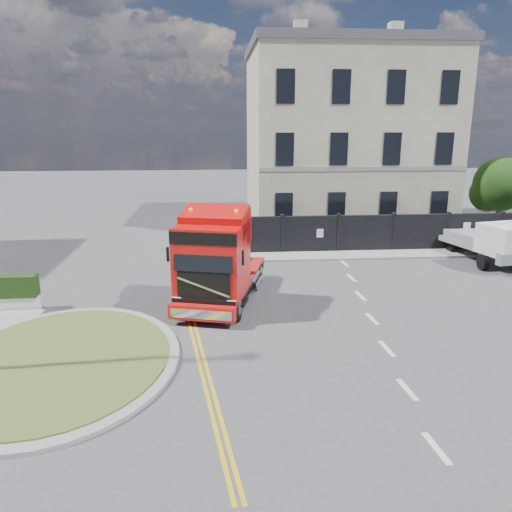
{
  "coord_description": "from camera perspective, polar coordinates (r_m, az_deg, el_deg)",
  "views": [
    {
      "loc": [
        -2.47,
        -16.39,
        6.62
      ],
      "look_at": [
        -0.96,
        1.8,
        1.8
      ],
      "focal_mm": 35.0,
      "sensor_mm": 36.0,
      "label": 1
    }
  ],
  "objects": [
    {
      "name": "hoarding_fence",
      "position": [
        27.52,
        14.52,
        2.53
      ],
      "size": [
        18.8,
        0.25,
        2.0
      ],
      "color": "black",
      "rests_on": "ground"
    },
    {
      "name": "tree",
      "position": [
        33.29,
        25.92,
        7.16
      ],
      "size": [
        3.2,
        3.2,
        4.8
      ],
      "color": "#382619",
      "rests_on": "ground"
    },
    {
      "name": "ground",
      "position": [
        17.85,
        3.59,
        -7.01
      ],
      "size": [
        120.0,
        120.0,
        0.0
      ],
      "primitive_type": "plane",
      "color": "#424244",
      "rests_on": "ground"
    },
    {
      "name": "traffic_island",
      "position": [
        15.58,
        -21.58,
        -11.15
      ],
      "size": [
        6.8,
        6.8,
        0.17
      ],
      "color": "gray",
      "rests_on": "ground"
    },
    {
      "name": "flatbed_pickup",
      "position": [
        26.52,
        25.99,
        1.38
      ],
      "size": [
        3.15,
        5.51,
        2.14
      ],
      "rotation": [
        0.0,
        0.0,
        0.23
      ],
      "color": "slate",
      "rests_on": "ground"
    },
    {
      "name": "truck",
      "position": [
        18.45,
        -4.49,
        -0.89
      ],
      "size": [
        3.79,
        6.52,
        3.68
      ],
      "rotation": [
        0.0,
        0.0,
        -0.26
      ],
      "color": "black",
      "rests_on": "ground"
    },
    {
      "name": "georgian_building",
      "position": [
        33.97,
        9.97,
        13.14
      ],
      "size": [
        12.3,
        10.3,
        12.8
      ],
      "color": "beige",
      "rests_on": "ground"
    },
    {
      "name": "pavement_far",
      "position": [
        26.73,
        13.89,
        0.14
      ],
      "size": [
        20.0,
        1.6,
        0.12
      ],
      "primitive_type": "cube",
      "color": "gray",
      "rests_on": "ground"
    }
  ]
}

